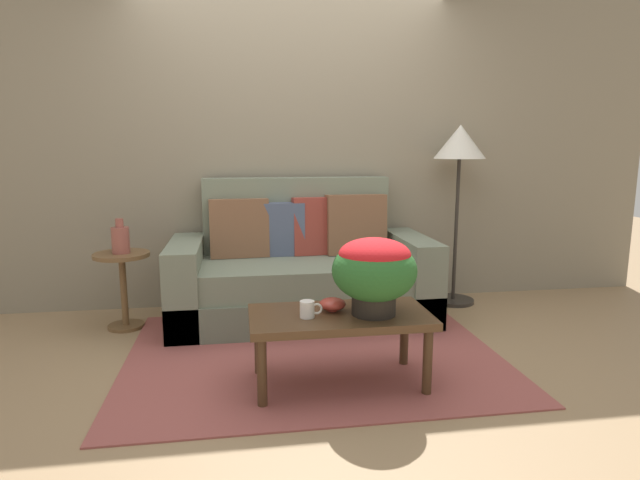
# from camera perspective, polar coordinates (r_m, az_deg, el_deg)

# --- Properties ---
(ground_plane) EXTENTS (14.00, 14.00, 0.00)m
(ground_plane) POSITION_cam_1_polar(r_m,az_deg,el_deg) (3.45, -0.77, -12.31)
(ground_plane) COLOR #997A56
(wall_back) EXTENTS (6.40, 0.12, 2.92)m
(wall_back) POSITION_cam_1_polar(r_m,az_deg,el_deg) (4.45, -3.16, 11.96)
(wall_back) COLOR gray
(wall_back) RESTS_ON ground
(area_rug) EXTENTS (2.33, 1.82, 0.01)m
(area_rug) POSITION_cam_1_polar(r_m,az_deg,el_deg) (3.45, -0.76, -12.26)
(area_rug) COLOR #994C47
(area_rug) RESTS_ON ground
(couch) EXTENTS (1.96, 0.91, 1.07)m
(couch) POSITION_cam_1_polar(r_m,az_deg,el_deg) (4.09, -2.00, -3.65)
(couch) COLOR #626B59
(couch) RESTS_ON ground
(coffee_table) EXTENTS (0.99, 0.51, 0.42)m
(coffee_table) POSITION_cam_1_polar(r_m,az_deg,el_deg) (2.93, 2.14, -8.90)
(coffee_table) COLOR #442D1B
(coffee_table) RESTS_ON ground
(side_table) EXTENTS (0.39, 0.39, 0.56)m
(side_table) POSITION_cam_1_polar(r_m,az_deg,el_deg) (4.08, -20.57, -3.71)
(side_table) COLOR brown
(side_table) RESTS_ON ground
(floor_lamp) EXTENTS (0.42, 0.42, 1.49)m
(floor_lamp) POSITION_cam_1_polar(r_m,az_deg,el_deg) (4.50, 14.87, 8.87)
(floor_lamp) COLOR #2D2823
(floor_lamp) RESTS_ON ground
(potted_plant) EXTENTS (0.46, 0.46, 0.42)m
(potted_plant) POSITION_cam_1_polar(r_m,az_deg,el_deg) (2.84, 5.90, -3.11)
(potted_plant) COLOR black
(potted_plant) RESTS_ON coffee_table
(coffee_mug) EXTENTS (0.12, 0.08, 0.09)m
(coffee_mug) POSITION_cam_1_polar(r_m,az_deg,el_deg) (2.83, -1.32, -7.50)
(coffee_mug) COLOR white
(coffee_mug) RESTS_ON coffee_table
(snack_bowl) EXTENTS (0.15, 0.15, 0.07)m
(snack_bowl) POSITION_cam_1_polar(r_m,az_deg,el_deg) (2.94, 1.36, -6.95)
(snack_bowl) COLOR #B2382D
(snack_bowl) RESTS_ON coffee_table
(table_vase) EXTENTS (0.12, 0.12, 0.25)m
(table_vase) POSITION_cam_1_polar(r_m,az_deg,el_deg) (4.02, -20.80, 0.09)
(table_vase) COLOR #934C42
(table_vase) RESTS_ON side_table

